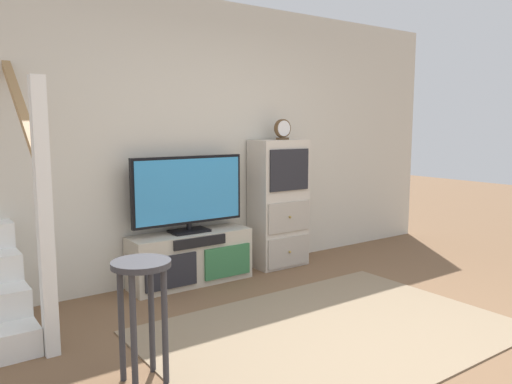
{
  "coord_description": "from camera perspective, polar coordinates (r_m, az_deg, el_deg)",
  "views": [
    {
      "loc": [
        -2.45,
        -1.9,
        1.49
      ],
      "look_at": [
        0.17,
        1.79,
        0.89
      ],
      "focal_mm": 34.91,
      "sensor_mm": 36.0,
      "label": 1
    }
  ],
  "objects": [
    {
      "name": "media_console",
      "position": [
        4.79,
        -7.46,
        -7.52
      ],
      "size": [
        1.17,
        0.38,
        0.49
      ],
      "color": "#BCB29E",
      "rests_on": "ground_plane"
    },
    {
      "name": "ground_plane",
      "position": [
        3.44,
        15.98,
        -18.39
      ],
      "size": [
        20.0,
        20.0,
        0.0
      ],
      "primitive_type": "plane",
      "color": "brown"
    },
    {
      "name": "desk_clock",
      "position": [
        5.22,
        3.07,
        7.17
      ],
      "size": [
        0.19,
        0.08,
        0.21
      ],
      "color": "#4C3823",
      "rests_on": "side_cabinet"
    },
    {
      "name": "back_wall",
      "position": [
        5.0,
        -6.08,
        5.97
      ],
      "size": [
        6.4,
        0.12,
        2.7
      ],
      "primitive_type": "cube",
      "color": "beige",
      "rests_on": "ground_plane"
    },
    {
      "name": "television",
      "position": [
        4.68,
        -7.73,
        0.0
      ],
      "size": [
        1.12,
        0.22,
        0.72
      ],
      "color": "black",
      "rests_on": "media_console"
    },
    {
      "name": "area_rug",
      "position": [
        3.8,
        8.65,
        -15.47
      ],
      "size": [
        2.6,
        1.8,
        0.01
      ],
      "primitive_type": "cube",
      "color": "#847056",
      "rests_on": "ground_plane"
    },
    {
      "name": "side_cabinet",
      "position": [
        5.27,
        2.63,
        -1.34
      ],
      "size": [
        0.58,
        0.38,
        1.34
      ],
      "color": "beige",
      "rests_on": "ground_plane"
    },
    {
      "name": "bar_stool_near",
      "position": [
        2.97,
        -12.93,
        -11.23
      ],
      "size": [
        0.34,
        0.34,
        0.73
      ],
      "color": "#333338",
      "rests_on": "ground_plane"
    }
  ]
}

